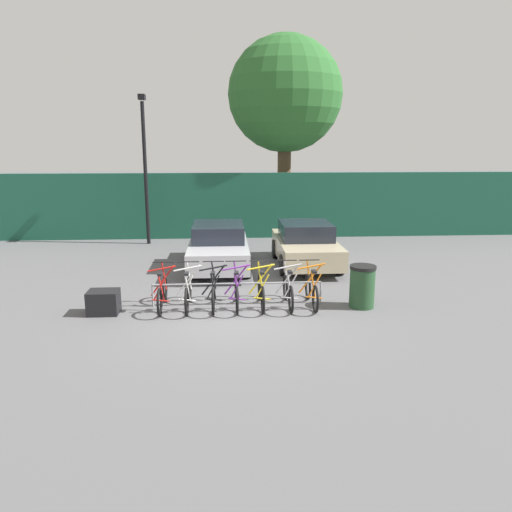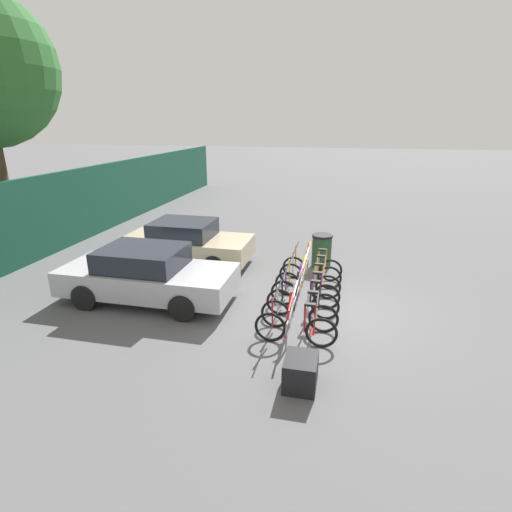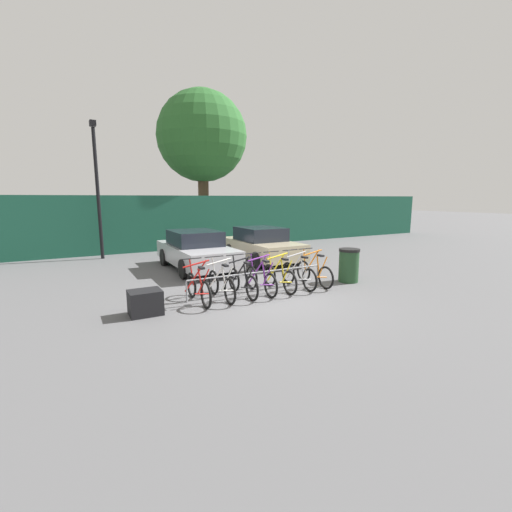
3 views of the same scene
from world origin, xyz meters
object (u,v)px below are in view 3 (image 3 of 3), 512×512
car_silver (196,250)px  tree_behind_hoarding (202,137)px  bicycle_white (221,285)px  bicycle_yellow (279,277)px  bicycle_orange (314,273)px  bicycle_red (198,288)px  bicycle_silver (298,275)px  bicycle_black (242,282)px  cargo_crate (145,302)px  car_beige (261,245)px  bicycle_purple (261,280)px  bike_rack (259,274)px  lamp_post (97,183)px  trash_bin (349,265)px

car_silver → tree_behind_hoarding: 9.04m
bicycle_white → bicycle_yellow: size_ratio=1.00×
bicycle_yellow → bicycle_orange: (1.23, 0.00, 0.00)m
bicycle_red → tree_behind_hoarding: 12.80m
bicycle_silver → car_silver: bearing=110.6°
bicycle_yellow → bicycle_orange: size_ratio=1.00×
bicycle_red → bicycle_black: 1.22m
bicycle_orange → bicycle_yellow: bearing=178.6°
bicycle_yellow → tree_behind_hoarding: (1.82, 10.77, 5.49)m
bicycle_black → cargo_crate: 2.56m
car_beige → bicycle_white: bearing=-130.9°
cargo_crate → car_silver: bearing=58.0°
bicycle_purple → bicycle_red: bearing=177.8°
bicycle_white → tree_behind_hoarding: size_ratio=0.20×
bicycle_white → car_beige: size_ratio=0.42×
bicycle_white → tree_behind_hoarding: 12.61m
car_silver → bike_rack: bearing=-82.6°
bike_rack → tree_behind_hoarding: bearing=77.3°
bicycle_white → bicycle_yellow: 1.76m
bicycle_purple → bicycle_yellow: size_ratio=1.00×
bicycle_black → car_silver: size_ratio=0.39×
car_beige → lamp_post: (-5.58, 3.94, 2.47)m
tree_behind_hoarding → bicycle_purple: bearing=-102.6°
bicycle_orange → bicycle_white: bearing=178.6°
bicycle_yellow → car_beige: 4.40m
bicycle_black → trash_bin: 3.58m
bicycle_red → bicycle_silver: size_ratio=1.00×
bicycle_white → trash_bin: bearing=-2.2°
bicycle_black → trash_bin: (3.58, -0.18, 0.14)m
bicycle_orange → car_beige: (0.50, 4.03, 0.31)m
tree_behind_hoarding → bicycle_white: bearing=-108.3°
bicycle_orange → lamp_post: bearing=121.1°
trash_bin → bike_rack: bearing=173.7°
bicycle_yellow → bicycle_silver: (0.66, 0.00, 0.00)m
bicycle_silver → cargo_crate: 4.36m
bicycle_black → bicycle_purple: same height
bike_rack → bicycle_black: bicycle_black is taller
bicycle_black → lamp_post: size_ratio=0.30×
lamp_post → cargo_crate: size_ratio=8.04×
bicycle_red → bicycle_white: 0.61m
bicycle_orange → bicycle_silver: bearing=178.6°
cargo_crate → tree_behind_hoarding: 13.55m
bicycle_red → bicycle_orange: (3.60, 0.00, 0.00)m
bike_rack → cargo_crate: (-3.13, -0.42, -0.22)m
bicycle_orange → trash_bin: bicycle_orange is taller
bicycle_white → car_silver: 4.02m
bicycle_black → trash_bin: bicycle_black is taller
bicycle_purple → bicycle_white: bearing=177.8°
bicycle_black → car_silver: 3.96m
bicycle_black → bicycle_yellow: (1.15, 0.00, 0.00)m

